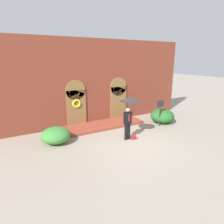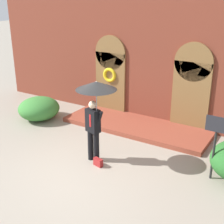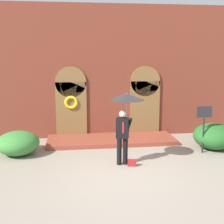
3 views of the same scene
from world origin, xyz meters
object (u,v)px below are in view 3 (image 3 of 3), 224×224
(sign_post, at_px, (204,122))
(shrub_right, at_px, (214,136))
(shrub_left, at_px, (18,143))
(person_with_umbrella, at_px, (126,107))
(handbag, at_px, (132,163))

(sign_post, xyz_separation_m, shrub_right, (0.64, 0.41, -0.67))
(shrub_left, height_order, shrub_right, shrub_right)
(person_with_umbrella, bearing_deg, shrub_left, 157.67)
(sign_post, bearing_deg, shrub_right, 32.75)
(handbag, distance_m, shrub_left, 4.20)
(shrub_right, bearing_deg, handbag, -157.68)
(person_with_umbrella, relative_size, handbag, 8.44)
(handbag, height_order, shrub_left, shrub_left)
(person_with_umbrella, distance_m, shrub_right, 4.12)
(person_with_umbrella, height_order, sign_post, person_with_umbrella)
(handbag, xyz_separation_m, shrub_right, (3.47, 1.43, 0.38))
(sign_post, distance_m, shrub_left, 6.74)
(sign_post, xyz_separation_m, shrub_left, (-6.66, 0.68, -0.74))
(shrub_left, bearing_deg, shrub_right, -2.11)
(handbag, bearing_deg, sign_post, 32.37)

